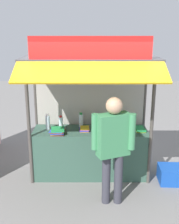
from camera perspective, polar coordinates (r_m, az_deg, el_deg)
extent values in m
plane|color=slate|center=(5.51, 0.00, -12.51)|extent=(20.00, 20.00, 0.00)
cube|color=#385B4C|center=(5.30, 0.00, -8.28)|extent=(2.10, 0.65, 0.89)
cylinder|color=#4C4742|center=(4.87, -12.49, -2.76)|extent=(0.06, 0.06, 2.19)
cylinder|color=#4C4742|center=(4.87, 12.49, -2.74)|extent=(0.06, 0.06, 2.19)
cylinder|color=#4C4742|center=(5.53, -10.97, -0.31)|extent=(0.06, 0.06, 2.19)
cylinder|color=#4C4742|center=(5.54, 10.94, -0.29)|extent=(0.06, 0.06, 2.19)
cube|color=#B7B2A8|center=(5.44, -0.01, -0.56)|extent=(2.06, 0.04, 2.14)
cube|color=#3F3F44|center=(4.76, 0.00, 11.02)|extent=(2.30, 0.91, 0.04)
cube|color=gold|center=(4.08, 0.03, 8.14)|extent=(2.26, 0.51, 0.26)
cube|color=red|center=(4.34, 0.02, 13.05)|extent=(1.89, 0.04, 0.35)
cylinder|color=#59544C|center=(4.42, 0.02, 9.27)|extent=(2.00, 0.02, 0.02)
cylinder|color=silver|center=(5.20, -8.70, -2.17)|extent=(0.08, 0.08, 0.26)
cylinder|color=white|center=(5.15, -8.77, -0.63)|extent=(0.05, 0.05, 0.04)
cylinder|color=silver|center=(5.26, -1.93, -1.80)|extent=(0.08, 0.08, 0.25)
cylinder|color=#198C33|center=(5.21, -1.94, -0.32)|extent=(0.05, 0.05, 0.03)
cylinder|color=silver|center=(5.17, -6.06, -2.31)|extent=(0.07, 0.07, 0.23)
cylinder|color=red|center=(5.13, -6.11, -0.91)|extent=(0.05, 0.05, 0.03)
cylinder|color=silver|center=(5.24, 1.15, -2.00)|extent=(0.07, 0.07, 0.23)
cylinder|color=red|center=(5.20, 1.16, -0.64)|extent=(0.05, 0.05, 0.03)
cube|color=orange|center=(5.12, -1.25, -3.73)|extent=(0.18, 0.25, 0.01)
cube|color=blue|center=(5.12, -1.30, -3.60)|extent=(0.18, 0.25, 0.01)
cube|color=purple|center=(5.12, -1.20, -3.46)|extent=(0.17, 0.24, 0.01)
cube|color=purple|center=(5.11, -1.11, -3.38)|extent=(0.17, 0.24, 0.01)
cube|color=yellow|center=(5.12, -1.14, -3.26)|extent=(0.17, 0.24, 0.01)
cube|color=blue|center=(5.04, 6.58, -4.17)|extent=(0.25, 0.32, 0.01)
cube|color=orange|center=(5.03, 6.74, -4.05)|extent=(0.22, 0.30, 0.01)
cube|color=yellow|center=(5.03, 6.69, -3.93)|extent=(0.23, 0.30, 0.01)
cube|color=purple|center=(5.02, 6.78, -3.91)|extent=(0.23, 0.30, 0.01)
cube|color=black|center=(5.02, 6.61, -3.83)|extent=(0.23, 0.30, 0.01)
cube|color=orange|center=(5.01, 6.72, -3.74)|extent=(0.25, 0.32, 0.01)
cube|color=yellow|center=(5.02, 6.74, -3.58)|extent=(0.22, 0.30, 0.01)
cube|color=yellow|center=(5.01, 6.66, -3.48)|extent=(0.23, 0.30, 0.01)
cube|color=red|center=(5.02, -6.69, -4.27)|extent=(0.24, 0.31, 0.01)
cube|color=yellow|center=(5.01, -6.76, -4.17)|extent=(0.26, 0.32, 0.01)
cube|color=black|center=(5.00, -6.64, -4.13)|extent=(0.23, 0.30, 0.01)
cube|color=blue|center=(5.00, -6.81, -4.01)|extent=(0.25, 0.31, 0.01)
cube|color=orange|center=(5.00, -6.74, -3.83)|extent=(0.26, 0.32, 0.01)
cube|color=red|center=(5.00, -6.69, -3.73)|extent=(0.23, 0.30, 0.01)
cube|color=blue|center=(4.98, -6.84, -3.70)|extent=(0.26, 0.32, 0.01)
cube|color=green|center=(4.99, -6.69, -3.57)|extent=(0.26, 0.32, 0.01)
cube|color=yellow|center=(5.22, 10.16, -3.59)|extent=(0.16, 0.30, 0.01)
cube|color=green|center=(5.21, 10.14, -3.50)|extent=(0.17, 0.30, 0.01)
cube|color=green|center=(5.21, 10.12, -3.39)|extent=(0.18, 0.31, 0.01)
cube|color=green|center=(5.20, 10.15, -3.33)|extent=(0.19, 0.31, 0.01)
cylinder|color=#332D23|center=(4.45, 5.75, 8.33)|extent=(0.01, 0.01, 0.11)
cylinder|color=olive|center=(4.46, 5.73, 7.38)|extent=(0.04, 0.04, 0.04)
ellipsoid|color=#75A134|center=(4.48, 5.89, 6.42)|extent=(0.03, 0.06, 0.14)
ellipsoid|color=#75A134|center=(4.50, 5.86, 6.51)|extent=(0.07, 0.06, 0.14)
ellipsoid|color=#75A134|center=(4.49, 5.60, 6.47)|extent=(0.07, 0.04, 0.14)
ellipsoid|color=#75A134|center=(4.49, 5.47, 6.46)|extent=(0.05, 0.06, 0.14)
ellipsoid|color=#75A134|center=(4.46, 5.43, 6.44)|extent=(0.06, 0.07, 0.14)
ellipsoid|color=#75A134|center=(4.46, 5.66, 6.39)|extent=(0.06, 0.04, 0.14)
ellipsoid|color=#75A134|center=(4.46, 5.91, 6.41)|extent=(0.06, 0.06, 0.14)
cylinder|color=#332D23|center=(4.45, -5.76, 8.55)|extent=(0.01, 0.01, 0.08)
cylinder|color=olive|center=(4.46, -5.74, 7.81)|extent=(0.04, 0.04, 0.04)
ellipsoid|color=yellow|center=(4.47, -5.37, 6.82)|extent=(0.03, 0.08, 0.15)
ellipsoid|color=yellow|center=(4.48, -5.53, 6.83)|extent=(0.07, 0.06, 0.15)
ellipsoid|color=yellow|center=(4.48, -5.83, 6.81)|extent=(0.06, 0.06, 0.15)
ellipsoid|color=yellow|center=(4.47, -5.96, 6.78)|extent=(0.04, 0.07, 0.15)
ellipsoid|color=yellow|center=(4.45, -5.83, 6.75)|extent=(0.07, 0.05, 0.15)
ellipsoid|color=yellow|center=(4.46, -5.61, 6.75)|extent=(0.06, 0.05, 0.15)
cylinder|color=#332D23|center=(4.48, -9.23, 8.53)|extent=(0.01, 0.01, 0.07)
cylinder|color=olive|center=(4.49, -9.20, 7.86)|extent=(0.04, 0.04, 0.04)
ellipsoid|color=yellow|center=(4.50, -8.85, 6.87)|extent=(0.04, 0.08, 0.15)
ellipsoid|color=yellow|center=(4.51, -9.04, 6.86)|extent=(0.06, 0.05, 0.15)
ellipsoid|color=yellow|center=(4.53, -9.25, 6.94)|extent=(0.09, 0.06, 0.15)
ellipsoid|color=yellow|center=(4.51, -9.36, 6.83)|extent=(0.04, 0.07, 0.15)
ellipsoid|color=yellow|center=(4.48, -9.34, 6.81)|extent=(0.08, 0.06, 0.15)
ellipsoid|color=yellow|center=(4.49, -9.09, 6.80)|extent=(0.06, 0.05, 0.15)
cylinder|color=#332D23|center=(4.50, 10.09, 8.48)|extent=(0.01, 0.01, 0.07)
cylinder|color=olive|center=(4.51, 10.05, 7.76)|extent=(0.04, 0.04, 0.04)
ellipsoid|color=#71A432|center=(4.52, 10.22, 6.74)|extent=(0.04, 0.07, 0.15)
ellipsoid|color=#71A432|center=(4.54, 10.11, 6.77)|extent=(0.06, 0.06, 0.16)
ellipsoid|color=#71A432|center=(4.54, 9.82, 6.81)|extent=(0.08, 0.05, 0.15)
ellipsoid|color=#71A432|center=(4.52, 9.68, 6.77)|extent=(0.04, 0.08, 0.15)
ellipsoid|color=#71A432|center=(4.49, 9.89, 6.72)|extent=(0.08, 0.06, 0.15)
ellipsoid|color=#71A432|center=(4.50, 10.13, 6.70)|extent=(0.07, 0.05, 0.15)
cylinder|color=#383842|center=(4.51, 3.29, -13.56)|extent=(0.13, 0.13, 0.83)
cylinder|color=#383842|center=(4.52, 5.77, -13.52)|extent=(0.13, 0.13, 0.83)
cube|color=#3F8C59|center=(4.19, 4.77, -4.69)|extent=(0.54, 0.38, 0.66)
cylinder|color=#3F8C59|center=(4.16, 0.97, -4.08)|extent=(0.11, 0.11, 0.56)
cylinder|color=#3F8C59|center=(4.21, 8.55, -4.03)|extent=(0.11, 0.11, 0.56)
sphere|color=tan|center=(4.05, 4.92, 1.31)|extent=(0.25, 0.25, 0.25)
cube|color=#194CB2|center=(5.38, 16.12, -12.18)|extent=(0.44, 0.44, 0.29)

